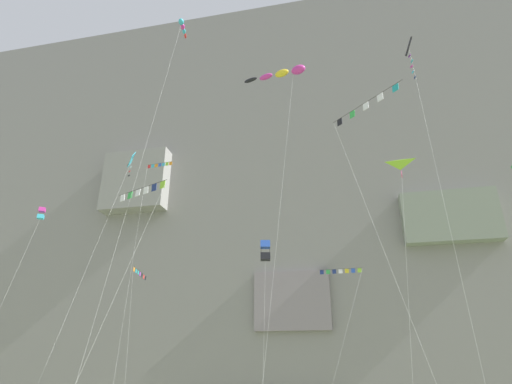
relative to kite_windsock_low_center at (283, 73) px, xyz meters
The scene contains 13 objects.
cliff_face 28.68m from the kite_windsock_low_center, 93.54° to the left, with size 180.00×28.97×58.48m.
kite_windsock_low_center is the anchor object (origin of this frame).
kite_banner_high_left 26.72m from the kite_windsock_low_center, 164.02° to the left, with size 1.50×5.14×12.10m.
kite_diamond_upper_right 15.22m from the kite_windsock_low_center, 37.19° to the right, with size 0.84×3.62×26.93m.
kite_windsock_low_left 11.38m from the kite_windsock_low_center, 149.10° to the right, with size 3.32×7.00×35.23m.
kite_delta_upper_left 19.39m from the kite_windsock_low_center, 30.98° to the right, with size 2.45×2.48×16.18m.
kite_banner_far_left 16.72m from the kite_windsock_low_center, 51.26° to the right, with size 4.82×4.48×20.66m.
kite_box_far_right 19.01m from the kite_windsock_low_center, 118.27° to the left, with size 1.20×2.58×14.99m.
kite_banner_high_right 18.82m from the kite_windsock_low_center, 162.75° to the left, with size 3.33×3.24×25.15m.
kite_box_upper_mid 28.74m from the kite_windsock_low_center, behind, with size 1.96×3.19×17.43m.
kite_diamond_high_center 18.62m from the kite_windsock_low_center, behind, with size 2.54×6.77×22.99m.
kite_banner_mid_left 21.61m from the kite_windsock_low_center, 138.75° to the right, with size 5.04×4.85×15.48m.
kite_banner_front_field 22.38m from the kite_windsock_low_center, 64.80° to the left, with size 4.63×5.16×12.38m.
Camera 1 is at (6.32, -6.54, 2.77)m, focal length 28.87 mm.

